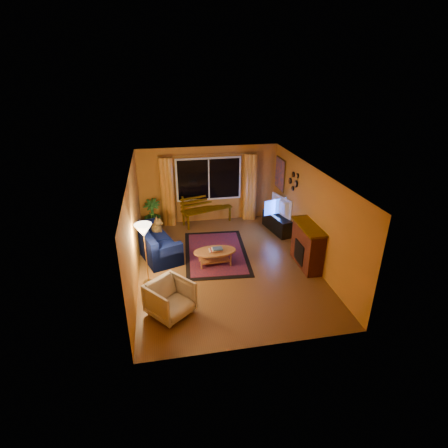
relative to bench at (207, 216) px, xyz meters
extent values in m
cube|color=brown|center=(0.11, -2.75, -0.26)|extent=(4.50, 6.00, 0.02)
cube|color=white|center=(0.11, -2.75, 2.26)|extent=(4.50, 6.00, 0.02)
cube|color=#C3792A|center=(0.11, 0.26, 1.00)|extent=(4.50, 0.02, 2.50)
cube|color=#C3792A|center=(-2.15, -2.75, 1.00)|extent=(0.02, 6.00, 2.50)
cube|color=#C3792A|center=(2.37, -2.75, 1.00)|extent=(0.02, 6.00, 2.50)
cube|color=black|center=(0.11, 0.19, 1.20)|extent=(2.00, 0.02, 1.30)
cylinder|color=#BF8C3F|center=(0.11, 0.15, 2.00)|extent=(3.20, 0.03, 0.03)
cylinder|color=orange|center=(-1.24, 0.13, 0.87)|extent=(0.36, 0.36, 2.24)
cylinder|color=orange|center=(1.46, 0.13, 0.87)|extent=(0.36, 0.36, 2.24)
cube|color=#4D3100|center=(0.00, 0.00, 0.00)|extent=(1.75, 0.97, 0.50)
imported|color=#235B1E|center=(-1.77, -0.07, 0.23)|extent=(0.65, 0.65, 0.97)
cube|color=#081149|center=(-1.68, -1.76, 0.15)|extent=(1.43, 2.13, 0.80)
imported|color=beige|center=(-1.41, -4.48, 0.17)|extent=(1.11, 1.10, 0.83)
cylinder|color=#BF8C3F|center=(-1.89, -3.23, 0.53)|extent=(0.29, 0.29, 1.57)
cube|color=maroon|center=(-0.05, -2.08, -0.24)|extent=(1.90, 2.81, 0.02)
cylinder|color=#B7723C|center=(-0.17, -2.66, -0.05)|extent=(1.12, 1.12, 0.40)
cube|color=black|center=(2.11, -1.01, 0.02)|extent=(0.66, 1.34, 0.54)
imported|color=black|center=(2.11, -1.01, 0.58)|extent=(0.41, 1.03, 0.59)
cube|color=maroon|center=(2.16, -3.15, 0.30)|extent=(0.40, 1.20, 1.10)
cube|color=orange|center=(2.33, -0.30, 1.40)|extent=(0.04, 0.76, 0.96)
camera|label=1|loc=(-1.41, -10.54, 4.55)|focal=28.00mm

